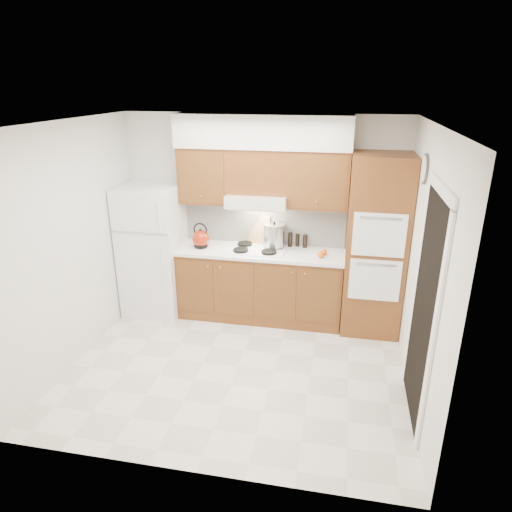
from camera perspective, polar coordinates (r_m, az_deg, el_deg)
The scene contains 26 objects.
floor at distance 5.20m, azimuth -2.25°, elevation -13.61°, with size 3.60×3.60×0.00m, color beige.
ceiling at distance 4.30m, azimuth -2.76°, elevation 16.26°, with size 3.60×3.60×0.00m, color white.
wall_back at distance 5.99m, azimuth 0.84°, elevation 4.95°, with size 3.60×0.02×2.60m, color silver.
wall_left at distance 5.29m, azimuth -21.82°, elevation 1.22°, with size 0.02×3.00×2.60m, color silver.
wall_right at distance 4.55m, azimuth 20.18°, elevation -1.67°, with size 0.02×3.00×2.60m, color silver.
fridge at distance 6.19m, azimuth -12.69°, elevation 0.69°, with size 0.75×0.72×1.72m, color white.
base_cabinets at distance 6.00m, azimuth 0.52°, elevation -3.68°, with size 2.11×0.60×0.90m, color brown.
countertop at distance 5.81m, azimuth 0.52°, elevation 0.50°, with size 2.13×0.62×0.04m, color white.
backsplash at distance 5.99m, azimuth 1.05°, elevation 4.16°, with size 2.11×0.03×0.56m, color white.
oven_cabinet at distance 5.67m, azimuth 14.71°, elevation 1.19°, with size 0.70×0.65×2.20m, color brown.
upper_cab_left at distance 5.87m, azimuth -6.42°, elevation 10.02°, with size 0.63×0.33×0.70m, color brown.
upper_cab_right at distance 5.62m, azimuth 7.86°, elevation 9.46°, with size 0.73×0.33×0.70m, color brown.
range_hood at distance 5.71m, azimuth 0.20°, elevation 7.00°, with size 0.75×0.45×0.15m, color silver.
upper_cab_over_hood at distance 5.69m, azimuth 0.32°, elevation 10.57°, with size 0.75×0.33×0.55m, color brown.
soffit at distance 5.60m, azimuth 0.82°, elevation 15.31°, with size 2.13×0.36×0.40m, color silver.
cooktop at distance 5.83m, azimuth 0.07°, elevation 0.84°, with size 0.74×0.50×0.01m, color white.
doorway at distance 4.33m, azimuth 20.25°, elevation -6.47°, with size 0.02×0.90×2.10m, color black.
wall_clock at distance 4.84m, azimuth 20.35°, elevation 10.17°, with size 0.30×0.30×0.02m, color #3F3833.
kettle at distance 5.92m, azimuth -6.93°, elevation 2.17°, with size 0.22×0.22×0.22m, color maroon.
cutting_board at distance 5.99m, azimuth 0.36°, elevation 3.37°, with size 0.29×0.02×0.39m, color tan.
stock_pot at distance 5.86m, azimuth 2.27°, elevation 2.62°, with size 0.27×0.27×0.28m, color #B7B7BC.
condiment_a at distance 5.94m, azimuth 4.29°, elevation 2.06°, with size 0.05×0.05×0.19m, color black.
condiment_b at distance 5.96m, azimuth 5.20°, elevation 2.00°, with size 0.05×0.05×0.17m, color black.
condiment_c at distance 5.92m, azimuth 6.14°, elevation 1.85°, with size 0.06×0.06×0.17m, color black.
orange_near at distance 5.71m, azimuth 8.49°, elevation 0.49°, with size 0.08×0.08×0.08m, color #FE520D.
orange_far at distance 5.61m, azimuth 8.11°, elevation 0.16°, with size 0.08×0.08×0.08m, color orange.
Camera 1 is at (1.01, -4.17, 2.95)m, focal length 32.00 mm.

